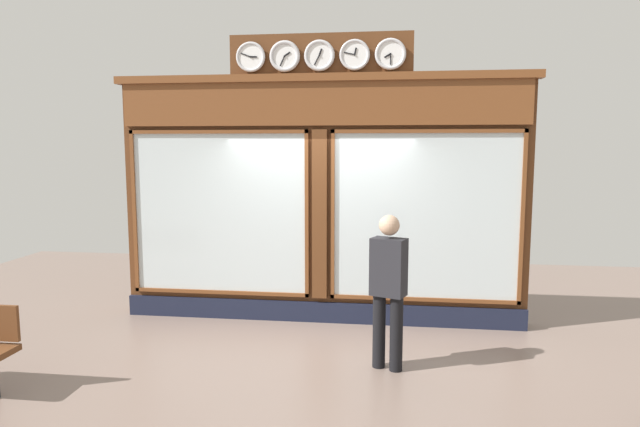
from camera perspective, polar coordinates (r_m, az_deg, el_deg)
The scene contains 3 objects.
ground_plane at distance 5.21m, azimuth -4.27°, elevation -20.60°, with size 14.00×14.00×0.00m, color #7A665B.
shop_facade at distance 7.54m, azimuth 0.12°, elevation 1.67°, with size 5.61×0.42×3.87m.
pedestrian at distance 5.99m, azimuth 7.07°, elevation -7.37°, with size 0.42×0.34×1.69m.
Camera 1 is at (-0.96, 7.32, 2.42)m, focal length 30.98 mm.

